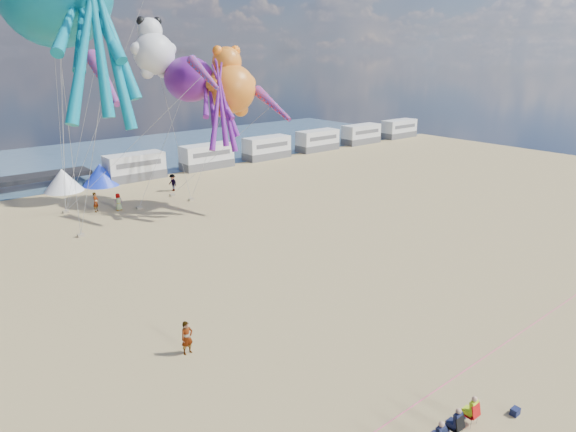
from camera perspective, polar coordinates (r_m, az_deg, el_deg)
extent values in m
plane|color=tan|center=(27.11, 7.60, -13.55)|extent=(120.00, 120.00, 0.00)
plane|color=#39566E|center=(73.84, -25.56, 5.11)|extent=(120.00, 120.00, 0.00)
cube|color=silver|center=(61.40, -16.65, 5.27)|extent=(6.60, 2.50, 3.00)
cube|color=silver|center=(65.61, -9.02, 6.56)|extent=(6.60, 2.50, 3.00)
cube|color=silver|center=(70.85, -2.38, 7.59)|extent=(6.60, 2.50, 3.00)
cube|color=silver|center=(76.90, 3.30, 8.38)|extent=(6.60, 2.50, 3.00)
cube|color=silver|center=(83.61, 8.13, 8.99)|extent=(6.60, 2.50, 3.00)
cube|color=silver|center=(90.81, 12.23, 9.46)|extent=(6.60, 2.50, 3.00)
cone|color=white|center=(58.89, -23.74, 3.69)|extent=(4.00, 4.00, 2.40)
cone|color=#1933CC|center=(60.06, -20.11, 4.36)|extent=(4.00, 4.00, 2.40)
cube|color=#151B42|center=(24.03, 23.93, -19.24)|extent=(0.38, 0.28, 0.30)
cylinder|color=#F2338C|center=(24.61, 16.58, -17.76)|extent=(34.00, 0.03, 0.03)
imported|color=tan|center=(25.92, -11.16, -13.13)|extent=(0.64, 0.43, 1.71)
imported|color=#7F6659|center=(49.92, -18.33, 1.51)|extent=(0.61, 0.42, 1.62)
imported|color=#7F6659|center=(55.41, -12.70, 3.64)|extent=(0.82, 0.98, 1.80)
imported|color=#7F6659|center=(50.12, -20.58, 1.46)|extent=(1.62, 1.55, 1.83)
cube|color=gray|center=(44.02, -22.03, -2.00)|extent=(0.50, 0.35, 0.22)
cube|color=gray|center=(49.96, -16.20, 0.89)|extent=(0.50, 0.35, 0.22)
cube|color=gray|center=(51.60, -10.71, 1.82)|extent=(0.50, 0.35, 0.22)
cube|color=gray|center=(53.61, -12.73, 2.29)|extent=(0.50, 0.35, 0.22)
cube|color=gray|center=(50.96, -23.46, 0.43)|extent=(0.50, 0.35, 0.22)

